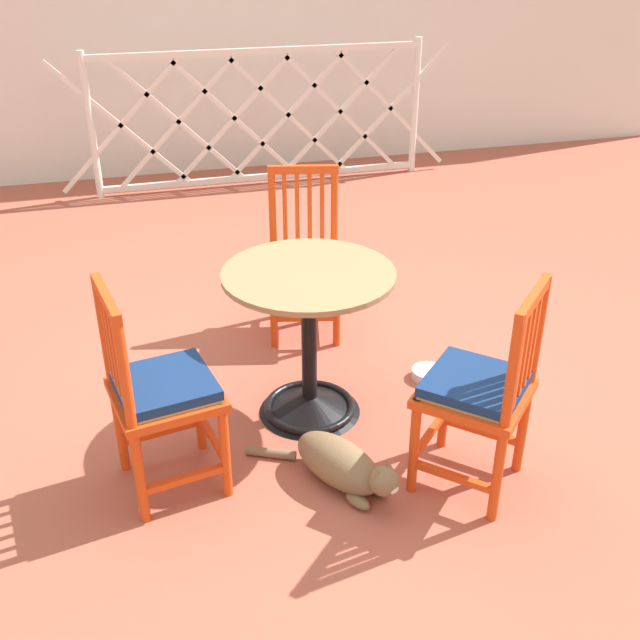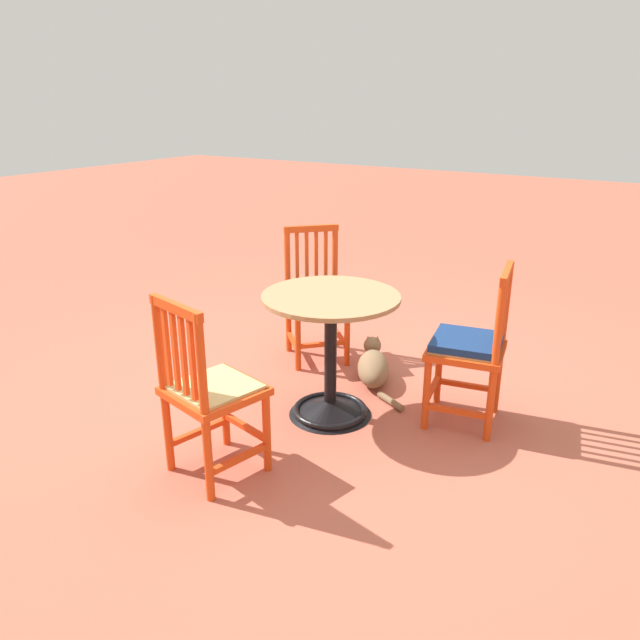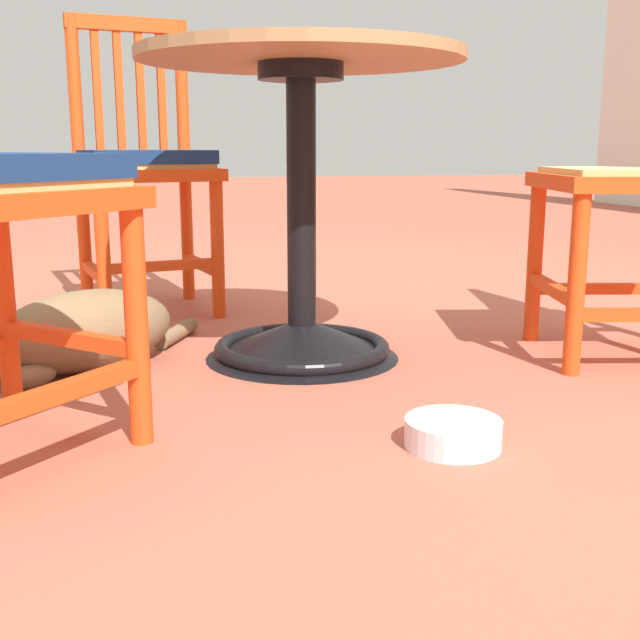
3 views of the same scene
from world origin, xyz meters
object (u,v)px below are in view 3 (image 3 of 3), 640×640
object	(u,v)px
tabby_cat	(71,333)
pet_water_bowl	(453,433)
cafe_table	(302,244)
orange_chair_at_corner	(144,169)

from	to	relation	value
tabby_cat	pet_water_bowl	distance (m)	0.93
cafe_table	tabby_cat	world-z (taller)	cafe_table
cafe_table	orange_chair_at_corner	distance (m)	0.78
cafe_table	orange_chair_at_corner	world-z (taller)	orange_chair_at_corner
tabby_cat	pet_water_bowl	bearing A→B (deg)	45.38
tabby_cat	pet_water_bowl	size ratio (longest dim) A/B	3.40
cafe_table	tabby_cat	bearing A→B (deg)	-89.73
pet_water_bowl	cafe_table	bearing A→B (deg)	-169.96
tabby_cat	pet_water_bowl	world-z (taller)	tabby_cat
orange_chair_at_corner	tabby_cat	xyz separation A→B (m)	(0.69, -0.21, -0.35)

